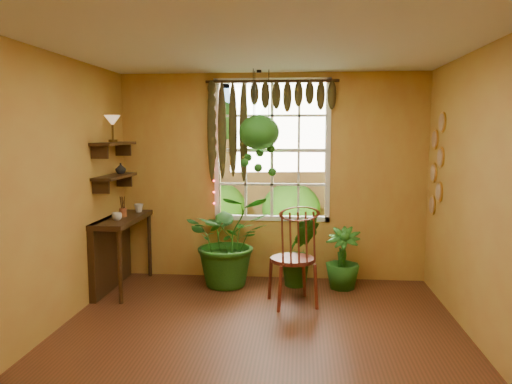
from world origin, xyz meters
The scene contains 23 objects.
floor centered at (0.00, 0.00, 0.00)m, with size 4.50×4.50×0.00m, color #5A2A19.
ceiling centered at (0.00, 0.00, 2.70)m, with size 4.50×4.50×0.00m, color silver.
wall_back centered at (0.00, 2.25, 1.35)m, with size 4.00×4.00×0.00m, color gold.
wall_left centered at (-2.00, 0.00, 1.35)m, with size 4.50×4.50×0.00m, color gold.
wall_right centered at (2.00, 0.00, 1.35)m, with size 4.50×4.50×0.00m, color gold.
window centered at (0.00, 2.28, 1.70)m, with size 1.52×0.10×1.86m.
valance_vine centered at (-0.08, 2.16, 2.28)m, with size 1.70×0.12×1.10m.
string_lights centered at (-0.76, 2.19, 1.75)m, with size 0.03×0.03×1.54m, color #FF2633, non-canonical shape.
wall_plates centered at (1.98, 1.79, 1.55)m, with size 0.04×0.32×1.10m, color beige, non-canonical shape.
counter_ledge centered at (-1.91, 1.60, 0.55)m, with size 0.40×1.20×0.90m.
shelf_lower centered at (-1.88, 1.60, 1.40)m, with size 0.25×0.90×0.04m, color #321F0D.
shelf_upper centered at (-1.88, 1.60, 1.80)m, with size 0.25×0.90×0.04m, color #321F0D.
backyard centered at (0.24, 6.87, 1.28)m, with size 14.00×10.00×12.00m.
windsor_chair centered at (0.31, 1.18, 0.38)m, with size 0.62×0.64×1.32m.
potted_plant_left centered at (-0.51, 1.84, 0.59)m, with size 1.06×0.92×1.18m, color #164A13.
potted_plant_mid centered at (0.38, 1.90, 0.45)m, with size 0.50×0.40×0.91m, color #164A13.
potted_plant_right centered at (0.91, 1.84, 0.38)m, with size 0.43×0.43×0.77m, color #164A13.
hanging_basket centered at (-0.14, 1.96, 1.90)m, with size 0.51×0.51×1.33m.
cup_a centered at (-1.78, 1.37, 0.95)m, with size 0.12×0.12×0.09m, color silver.
cup_b centered at (-1.72, 1.99, 0.95)m, with size 0.12×0.12×0.11m, color beige.
brush_jar centered at (-1.80, 1.63, 1.02)m, with size 0.09×0.09×0.32m.
shelf_vase centered at (-1.87, 1.78, 1.49)m, with size 0.13×0.13×0.14m, color #B2AD99.
tiffany_lamp centered at (-1.86, 1.54, 2.05)m, with size 0.19×0.19×0.32m.
Camera 1 is at (0.39, -4.27, 1.93)m, focal length 35.00 mm.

